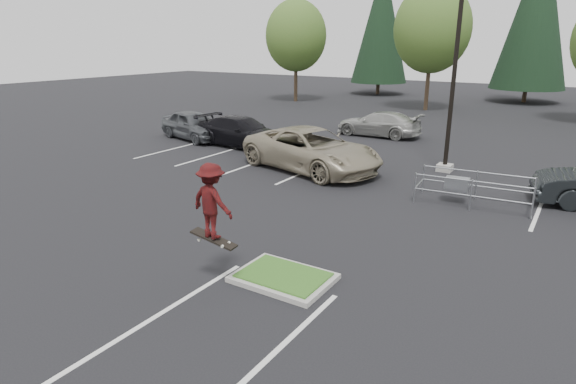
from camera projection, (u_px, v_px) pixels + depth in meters
The scene contains 14 objects.
ground at pixel (283, 280), 11.23m from camera, with size 120.00×120.00×0.00m, color black.
grass_median at pixel (283, 277), 11.21m from camera, with size 2.20×1.60×0.16m.
stall_lines at pixel (344, 201), 16.78m from camera, with size 22.62×17.60×0.01m.
light_pole at pixel (455, 61), 19.29m from camera, with size 0.70×0.60×10.12m.
decid_a at pixel (296, 38), 42.95m from camera, with size 5.44×5.44×8.91m.
decid_b at pixel (432, 31), 37.10m from camera, with size 5.89×5.89×9.64m.
conif_a at pixel (381, 23), 48.49m from camera, with size 5.72×5.72×13.00m.
conif_b at pixel (537, 10), 41.53m from camera, with size 6.38×6.38×14.50m.
cart_corral at pixel (461, 185), 16.40m from camera, with size 3.81×1.62×1.05m.
skateboarder at pixel (212, 201), 10.44m from camera, with size 1.14×0.72×1.87m.
car_l_tan at pixel (311, 149), 20.65m from camera, with size 2.98×6.46×1.79m, color gray.
car_l_black at pixel (241, 132), 25.27m from camera, with size 2.18×5.35×1.55m, color black.
car_l_grey at pixel (193, 125), 27.15m from camera, with size 1.90×4.71×1.61m, color #474A4E.
car_far_silver at pixel (378, 124), 28.08m from camera, with size 2.00×4.92×1.43m, color #ADADA8.
Camera 1 is at (5.48, -8.48, 5.34)m, focal length 30.00 mm.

